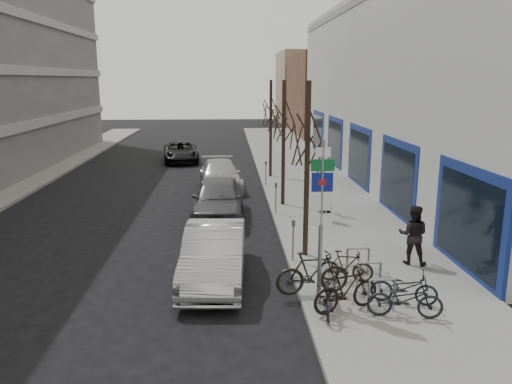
{
  "coord_description": "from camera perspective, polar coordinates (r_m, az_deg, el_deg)",
  "views": [
    {
      "loc": [
        0.23,
        -11.25,
        5.53
      ],
      "look_at": [
        1.1,
        4.32,
        2.0
      ],
      "focal_mm": 35.0,
      "sensor_mm": 36.0,
      "label": 1
    }
  ],
  "objects": [
    {
      "name": "bike_far_curb",
      "position": [
        12.17,
        16.69,
        -11.32
      ],
      "size": [
        1.79,
        0.82,
        1.05
      ],
      "primitive_type": "imported",
      "rotation": [
        0.0,
        0.0,
        1.39
      ],
      "color": "black",
      "rests_on": "sidewalk_east"
    },
    {
      "name": "highway_sign_pole",
      "position": [
        11.85,
        7.47,
        -2.38
      ],
      "size": [
        0.55,
        0.1,
        4.2
      ],
      "color": "gray",
      "rests_on": "ground"
    },
    {
      "name": "meter_mid",
      "position": [
        20.37,
        2.29,
        -0.34
      ],
      "size": [
        0.1,
        0.08,
        1.27
      ],
      "color": "gray",
      "rests_on": "sidewalk_east"
    },
    {
      "name": "tree_far",
      "position": [
        27.88,
        1.71,
        9.83
      ],
      "size": [
        1.8,
        1.8,
        5.5
      ],
      "color": "black",
      "rests_on": "ground"
    },
    {
      "name": "bike_rack",
      "position": [
        13.3,
        12.77,
        -9.06
      ],
      "size": [
        0.66,
        2.26,
        0.83
      ],
      "color": "gray",
      "rests_on": "sidewalk_east"
    },
    {
      "name": "parked_car_mid",
      "position": [
        20.12,
        -4.34,
        -0.77
      ],
      "size": [
        2.16,
        4.98,
        1.67
      ],
      "primitive_type": "imported",
      "rotation": [
        0.0,
        0.0,
        -0.04
      ],
      "color": "#545359",
      "rests_on": "ground"
    },
    {
      "name": "bike_near_left",
      "position": [
        12.05,
        8.29,
        -11.28
      ],
      "size": [
        0.78,
        1.71,
        1.0
      ],
      "primitive_type": "imported",
      "rotation": [
        0.0,
        0.0,
        -0.18
      ],
      "color": "black",
      "rests_on": "sidewalk_east"
    },
    {
      "name": "pedestrian_near",
      "position": [
        19.4,
        7.97,
        -1.13
      ],
      "size": [
        0.64,
        0.52,
        1.53
      ],
      "primitive_type": "imported",
      "rotation": [
        0.0,
        0.0,
        3.45
      ],
      "color": "black",
      "rests_on": "sidewalk_east"
    },
    {
      "name": "pedestrian_far",
      "position": [
        15.49,
        17.53,
        -4.64
      ],
      "size": [
        0.79,
        0.68,
        1.81
      ],
      "primitive_type": "imported",
      "rotation": [
        0.0,
        0.0,
        2.74
      ],
      "color": "black",
      "rests_on": "sidewalk_east"
    },
    {
      "name": "tree_near",
      "position": [
        15.0,
        5.95,
        7.24
      ],
      "size": [
        1.8,
        1.8,
        5.5
      ],
      "color": "black",
      "rests_on": "ground"
    },
    {
      "name": "parked_car_front",
      "position": [
        14.03,
        -4.81,
        -7.11
      ],
      "size": [
        1.86,
        4.77,
        1.55
      ],
      "primitive_type": "imported",
      "rotation": [
        0.0,
        0.0,
        -0.05
      ],
      "color": "#B5B4BA",
      "rests_on": "ground"
    },
    {
      "name": "ground",
      "position": [
        12.54,
        -4.04,
        -13.45
      ],
      "size": [
        120.0,
        120.0,
        0.0
      ],
      "primitive_type": "plane",
      "color": "black",
      "rests_on": "ground"
    },
    {
      "name": "tree_mid",
      "position": [
        21.43,
        3.2,
        8.93
      ],
      "size": [
        1.8,
        1.8,
        5.5
      ],
      "color": "black",
      "rests_on": "ground"
    },
    {
      "name": "sidewalk_east",
      "position": [
        22.35,
        7.92,
        -1.49
      ],
      "size": [
        5.0,
        70.0,
        0.15
      ],
      "primitive_type": "cube",
      "color": "slate",
      "rests_on": "ground"
    },
    {
      "name": "parked_car_back",
      "position": [
        25.64,
        -4.1,
        1.93
      ],
      "size": [
        2.44,
        5.15,
        1.45
      ],
      "primitive_type": "imported",
      "rotation": [
        0.0,
        0.0,
        0.08
      ],
      "color": "#B3B2B8",
      "rests_on": "ground"
    },
    {
      "name": "brick_building_far",
      "position": [
        52.83,
        11.0,
        10.88
      ],
      "size": [
        12.0,
        14.0,
        8.0
      ],
      "primitive_type": "cube",
      "color": "brown",
      "rests_on": "ground"
    },
    {
      "name": "lane_car",
      "position": [
        34.62,
        -8.6,
        4.57
      ],
      "size": [
        2.85,
        5.14,
        1.36
      ],
      "primitive_type": "imported",
      "rotation": [
        0.0,
        0.0,
        0.13
      ],
      "color": "black",
      "rests_on": "ground"
    },
    {
      "name": "bike_mid_curb",
      "position": [
        12.89,
        16.58,
        -10.1
      ],
      "size": [
        1.67,
        0.95,
        0.98
      ],
      "primitive_type": "imported",
      "rotation": [
        0.0,
        0.0,
        1.26
      ],
      "color": "black",
      "rests_on": "sidewalk_east"
    },
    {
      "name": "bike_far_inner",
      "position": [
        13.85,
        10.26,
        -8.31
      ],
      "size": [
        1.54,
        0.73,
        0.9
      ],
      "primitive_type": "imported",
      "rotation": [
        0.0,
        0.0,
        1.37
      ],
      "color": "black",
      "rests_on": "sidewalk_east"
    },
    {
      "name": "meter_front",
      "position": [
        15.1,
        4.28,
        -5.07
      ],
      "size": [
        0.1,
        0.08,
        1.27
      ],
      "color": "gray",
      "rests_on": "sidewalk_east"
    },
    {
      "name": "meter_back",
      "position": [
        25.74,
        1.13,
        2.44
      ],
      "size": [
        0.1,
        0.08,
        1.27
      ],
      "color": "gray",
      "rests_on": "sidewalk_east"
    },
    {
      "name": "bike_near_right",
      "position": [
        12.16,
        10.29,
        -10.88
      ],
      "size": [
        1.87,
        1.15,
        1.09
      ],
      "primitive_type": "imported",
      "rotation": [
        0.0,
        0.0,
        1.94
      ],
      "color": "black",
      "rests_on": "sidewalk_east"
    },
    {
      "name": "bike_mid_inner",
      "position": [
        12.93,
        6.47,
        -9.12
      ],
      "size": [
        1.96,
        0.76,
        1.16
      ],
      "primitive_type": "imported",
      "rotation": [
        0.0,
        0.0,
        1.67
      ],
      "color": "black",
      "rests_on": "sidewalk_east"
    },
    {
      "name": "tan_building_far",
      "position": [
        67.57,
        8.31,
        11.77
      ],
      "size": [
        13.0,
        12.0,
        9.0
      ],
      "primitive_type": "cube",
      "color": "#937A5B",
      "rests_on": "ground"
    }
  ]
}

